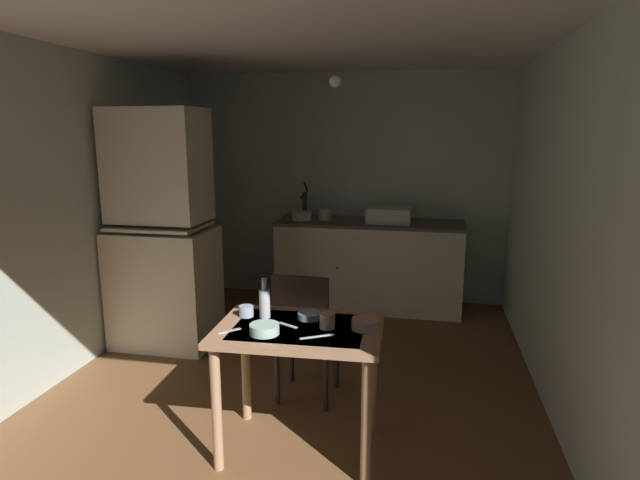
{
  "coord_description": "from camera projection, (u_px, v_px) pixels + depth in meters",
  "views": [
    {
      "loc": [
        0.89,
        -3.57,
        1.84
      ],
      "look_at": [
        0.15,
        0.04,
        1.07
      ],
      "focal_mm": 29.41,
      "sensor_mm": 36.0,
      "label": 1
    }
  ],
  "objects": [
    {
      "name": "table_knife",
      "position": [
        317.0,
        337.0,
        2.8
      ],
      "size": [
        0.18,
        0.11,
        0.0
      ],
      "primitive_type": "cube",
      "rotation": [
        0.0,
        0.0,
        3.67
      ],
      "color": "silver",
      "rests_on": "dining_table"
    },
    {
      "name": "hutch_cabinet",
      "position": [
        162.0,
        238.0,
        4.44
      ],
      "size": [
        0.83,
        0.6,
        2.02
      ],
      "color": "beige",
      "rests_on": "ground"
    },
    {
      "name": "pendant_bulb",
      "position": [
        335.0,
        82.0,
        3.5
      ],
      "size": [
        0.08,
        0.08,
        0.08
      ],
      "primitive_type": "sphere",
      "color": "#F9EFCC"
    },
    {
      "name": "teacup_cream",
      "position": [
        246.0,
        311.0,
        3.1
      ],
      "size": [
        0.09,
        0.09,
        0.06
      ],
      "primitive_type": "cylinder",
      "color": "#9EB2C6",
      "rests_on": "dining_table"
    },
    {
      "name": "soup_bowl_small",
      "position": [
        309.0,
        315.0,
        3.06
      ],
      "size": [
        0.14,
        0.14,
        0.04
      ],
      "primitive_type": "cylinder",
      "color": "#9EB2C6",
      "rests_on": "dining_table"
    },
    {
      "name": "teaspoon_near_bowl",
      "position": [
        288.0,
        325.0,
        2.96
      ],
      "size": [
        0.13,
        0.08,
        0.0
      ],
      "primitive_type": "cube",
      "rotation": [
        0.0,
        0.0,
        2.66
      ],
      "color": "beige",
      "rests_on": "dining_table"
    },
    {
      "name": "counter_cabinet",
      "position": [
        369.0,
        264.0,
        5.48
      ],
      "size": [
        1.92,
        0.64,
        0.92
      ],
      "color": "beige",
      "rests_on": "ground"
    },
    {
      "name": "serving_bowl_wide",
      "position": [
        365.0,
        324.0,
        2.9
      ],
      "size": [
        0.15,
        0.15,
        0.06
      ],
      "primitive_type": "cylinder",
      "color": "tan",
      "rests_on": "dining_table"
    },
    {
      "name": "wall_right",
      "position": [
        566.0,
        228.0,
        3.37
      ],
      "size": [
        0.1,
        4.22,
        2.44
      ],
      "primitive_type": "cube",
      "color": "beige",
      "rests_on": "ground"
    },
    {
      "name": "wall_left",
      "position": [
        75.0,
        212.0,
        4.07
      ],
      "size": [
        0.1,
        4.22,
        2.44
      ],
      "primitive_type": "cube",
      "color": "beige",
      "rests_on": "ground"
    },
    {
      "name": "chair_far_side",
      "position": [
        305.0,
        333.0,
        3.55
      ],
      "size": [
        0.42,
        0.42,
        0.92
      ],
      "color": "#292120",
      "rests_on": "ground"
    },
    {
      "name": "sink_basin",
      "position": [
        389.0,
        215.0,
        5.34
      ],
      "size": [
        0.44,
        0.34,
        0.15
      ],
      "color": "white",
      "rests_on": "counter_cabinet"
    },
    {
      "name": "mixing_bowl_counter",
      "position": [
        301.0,
        216.0,
        5.47
      ],
      "size": [
        0.21,
        0.21,
        0.09
      ],
      "primitive_type": "cylinder",
      "color": "white",
      "rests_on": "counter_cabinet"
    },
    {
      "name": "ceiling_slab",
      "position": [
        296.0,
        30.0,
        3.46
      ],
      "size": [
        3.56,
        4.22,
        0.1
      ],
      "primitive_type": "cube",
      "color": "silver"
    },
    {
      "name": "teacup_mint",
      "position": [
        327.0,
        321.0,
        2.91
      ],
      "size": [
        0.08,
        0.08,
        0.09
      ],
      "primitive_type": "cylinder",
      "color": "tan",
      "rests_on": "dining_table"
    },
    {
      "name": "glass_bottle",
      "position": [
        265.0,
        302.0,
        3.07
      ],
      "size": [
        0.06,
        0.06,
        0.24
      ],
      "color": "#B7BCC1",
      "rests_on": "dining_table"
    },
    {
      "name": "hand_pump",
      "position": [
        304.0,
        203.0,
        5.53
      ],
      "size": [
        0.05,
        0.27,
        0.39
      ],
      "color": "#232328",
      "rests_on": "counter_cabinet"
    },
    {
      "name": "ground_plane",
      "position": [
        299.0,
        377.0,
        3.97
      ],
      "size": [
        5.12,
        5.12,
        0.0
      ],
      "primitive_type": "plane",
      "color": "brown"
    },
    {
      "name": "stoneware_crock",
      "position": [
        326.0,
        214.0,
        5.47
      ],
      "size": [
        0.13,
        0.13,
        0.13
      ],
      "primitive_type": "cylinder",
      "color": "beige",
      "rests_on": "counter_cabinet"
    },
    {
      "name": "wall_back",
      "position": [
        344.0,
        188.0,
        5.75
      ],
      "size": [
        3.56,
        0.1,
        2.44
      ],
      "primitive_type": "cube",
      "color": "silver",
      "rests_on": "ground"
    },
    {
      "name": "sauce_dish",
      "position": [
        264.0,
        329.0,
        2.83
      ],
      "size": [
        0.16,
        0.16,
        0.05
      ],
      "primitive_type": "cylinder",
      "color": "#ADD1C1",
      "rests_on": "dining_table"
    },
    {
      "name": "dining_table",
      "position": [
        299.0,
        348.0,
        2.97
      ],
      "size": [
        0.95,
        0.68,
        0.76
      ],
      "color": "tan",
      "rests_on": "ground"
    },
    {
      "name": "teaspoon_by_cup",
      "position": [
        229.0,
        331.0,
        2.87
      ],
      "size": [
        0.11,
        0.11,
        0.0
      ],
      "primitive_type": "cube",
      "rotation": [
        0.0,
        0.0,
        3.9
      ],
      "color": "beige",
      "rests_on": "dining_table"
    }
  ]
}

